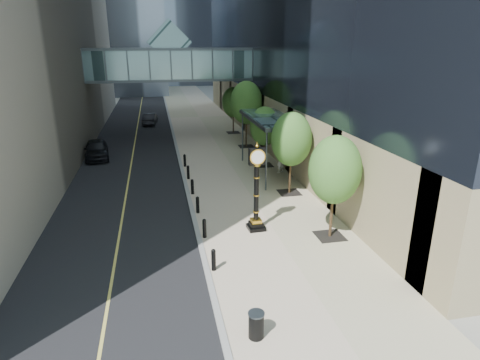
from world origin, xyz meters
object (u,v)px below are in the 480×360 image
object	(u,v)px
car_near	(97,149)
car_far	(150,119)
street_clock	(256,194)
pedestrian	(281,160)
trash_bin	(256,326)

from	to	relation	value
car_near	car_far	xyz separation A→B (m)	(4.48, 14.96, -0.12)
street_clock	pedestrian	world-z (taller)	street_clock
street_clock	car_near	distance (m)	19.42
car_far	trash_bin	bearing A→B (deg)	101.62
street_clock	pedestrian	distance (m)	10.27
pedestrian	car_near	world-z (taller)	pedestrian
street_clock	car_far	xyz separation A→B (m)	(-5.55, 31.54, -1.36)
street_clock	pedestrian	bearing A→B (deg)	62.22
trash_bin	car_near	size ratio (longest dim) A/B	0.19
trash_bin	car_near	world-z (taller)	car_near
trash_bin	pedestrian	world-z (taller)	pedestrian
street_clock	pedestrian	xyz separation A→B (m)	(4.26, 9.29, -1.05)
pedestrian	car_near	xyz separation A→B (m)	(-14.29, 7.30, -0.19)
street_clock	trash_bin	xyz separation A→B (m)	(-2.01, -8.07, -1.56)
trash_bin	pedestrian	xyz separation A→B (m)	(6.27, 17.36, 0.51)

